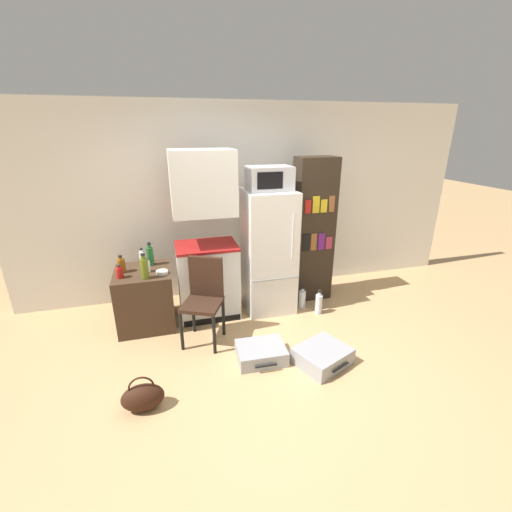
{
  "coord_description": "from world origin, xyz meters",
  "views": [
    {
      "loc": [
        -1.0,
        -2.63,
        2.27
      ],
      "look_at": [
        -0.04,
        0.85,
        0.92
      ],
      "focal_mm": 24.0,
      "sensor_mm": 36.0,
      "label": 1
    }
  ],
  "objects_px": {
    "kitchen_hutch": "(206,244)",
    "bottle_olive_oil": "(144,268)",
    "bottle_green_tall": "(150,256)",
    "handbag": "(143,397)",
    "water_bottle_middle": "(302,299)",
    "bookshelf": "(313,231)",
    "microwave": "(269,178)",
    "bowl": "(162,272)",
    "bottle_amber_beer": "(121,265)",
    "water_bottle_front": "(319,304)",
    "side_table": "(145,298)",
    "refrigerator": "(268,252)",
    "chair": "(204,293)",
    "bottle_milk_white": "(142,258)",
    "suitcase_small_flat": "(322,356)",
    "bottle_clear_short": "(147,266)",
    "suitcase_large_flat": "(261,353)",
    "bottle_ketchup_red": "(120,273)"
  },
  "relations": [
    {
      "from": "handbag",
      "to": "water_bottle_front",
      "type": "distance_m",
      "value": 2.41
    },
    {
      "from": "bottle_green_tall",
      "to": "bottle_olive_oil",
      "type": "relative_size",
      "value": 0.97
    },
    {
      "from": "kitchen_hutch",
      "to": "bottle_green_tall",
      "type": "relative_size",
      "value": 7.19
    },
    {
      "from": "bottle_ketchup_red",
      "to": "water_bottle_front",
      "type": "height_order",
      "value": "bottle_ketchup_red"
    },
    {
      "from": "chair",
      "to": "suitcase_small_flat",
      "type": "relative_size",
      "value": 1.5
    },
    {
      "from": "handbag",
      "to": "water_bottle_middle",
      "type": "relative_size",
      "value": 1.17
    },
    {
      "from": "chair",
      "to": "bottle_ketchup_red",
      "type": "bearing_deg",
      "value": -175.93
    },
    {
      "from": "chair",
      "to": "water_bottle_middle",
      "type": "distance_m",
      "value": 1.44
    },
    {
      "from": "bookshelf",
      "to": "chair",
      "type": "xyz_separation_m",
      "value": [
        -1.57,
        -0.66,
        -0.4
      ]
    },
    {
      "from": "microwave",
      "to": "bookshelf",
      "type": "distance_m",
      "value": 1.01
    },
    {
      "from": "bottle_amber_beer",
      "to": "bowl",
      "type": "relative_size",
      "value": 1.53
    },
    {
      "from": "bottle_clear_short",
      "to": "water_bottle_middle",
      "type": "distance_m",
      "value": 2.02
    },
    {
      "from": "bookshelf",
      "to": "bottle_amber_beer",
      "type": "relative_size",
      "value": 9.42
    },
    {
      "from": "suitcase_large_flat",
      "to": "water_bottle_middle",
      "type": "distance_m",
      "value": 1.24
    },
    {
      "from": "water_bottle_middle",
      "to": "bottle_clear_short",
      "type": "bearing_deg",
      "value": 177.42
    },
    {
      "from": "bottle_milk_white",
      "to": "bookshelf",
      "type": "bearing_deg",
      "value": -0.61
    },
    {
      "from": "bottle_amber_beer",
      "to": "bottle_olive_oil",
      "type": "distance_m",
      "value": 0.37
    },
    {
      "from": "handbag",
      "to": "water_bottle_middle",
      "type": "xyz_separation_m",
      "value": [
        1.99,
        1.3,
        0.01
      ]
    },
    {
      "from": "side_table",
      "to": "bookshelf",
      "type": "distance_m",
      "value": 2.31
    },
    {
      "from": "bookshelf",
      "to": "bottle_olive_oil",
      "type": "relative_size",
      "value": 6.58
    },
    {
      "from": "suitcase_large_flat",
      "to": "water_bottle_middle",
      "type": "xyz_separation_m",
      "value": [
        0.84,
        0.92,
        0.05
      ]
    },
    {
      "from": "microwave",
      "to": "bottle_green_tall",
      "type": "distance_m",
      "value": 1.71
    },
    {
      "from": "bowl",
      "to": "water_bottle_front",
      "type": "xyz_separation_m",
      "value": [
        1.91,
        -0.19,
        -0.58
      ]
    },
    {
      "from": "kitchen_hutch",
      "to": "bottle_clear_short",
      "type": "xyz_separation_m",
      "value": [
        -0.7,
        -0.1,
        -0.18
      ]
    },
    {
      "from": "bottle_ketchup_red",
      "to": "suitcase_small_flat",
      "type": "xyz_separation_m",
      "value": [
        1.96,
        -1.12,
        -0.68
      ]
    },
    {
      "from": "bowl",
      "to": "handbag",
      "type": "relative_size",
      "value": 0.37
    },
    {
      "from": "microwave",
      "to": "bottle_green_tall",
      "type": "bearing_deg",
      "value": 174.21
    },
    {
      "from": "kitchen_hutch",
      "to": "bottle_green_tall",
      "type": "height_order",
      "value": "kitchen_hutch"
    },
    {
      "from": "suitcase_small_flat",
      "to": "kitchen_hutch",
      "type": "bearing_deg",
      "value": 103.12
    },
    {
      "from": "side_table",
      "to": "refrigerator",
      "type": "relative_size",
      "value": 0.45
    },
    {
      "from": "refrigerator",
      "to": "bottle_ketchup_red",
      "type": "bearing_deg",
      "value": -174.66
    },
    {
      "from": "kitchen_hutch",
      "to": "bottle_olive_oil",
      "type": "bearing_deg",
      "value": -158.24
    },
    {
      "from": "side_table",
      "to": "chair",
      "type": "xyz_separation_m",
      "value": [
        0.66,
        -0.49,
        0.22
      ]
    },
    {
      "from": "bottle_green_tall",
      "to": "handbag",
      "type": "height_order",
      "value": "bottle_green_tall"
    },
    {
      "from": "refrigerator",
      "to": "water_bottle_middle",
      "type": "bearing_deg",
      "value": -19.85
    },
    {
      "from": "refrigerator",
      "to": "suitcase_small_flat",
      "type": "distance_m",
      "value": 1.48
    },
    {
      "from": "microwave",
      "to": "bottle_amber_beer",
      "type": "height_order",
      "value": "microwave"
    },
    {
      "from": "bottle_ketchup_red",
      "to": "kitchen_hutch",
      "type": "bearing_deg",
      "value": 11.28
    },
    {
      "from": "bookshelf",
      "to": "side_table",
      "type": "bearing_deg",
      "value": -175.62
    },
    {
      "from": "microwave",
      "to": "bowl",
      "type": "bearing_deg",
      "value": -172.77
    },
    {
      "from": "bottle_green_tall",
      "to": "handbag",
      "type": "xyz_separation_m",
      "value": [
        -0.11,
        -1.6,
        -0.7
      ]
    },
    {
      "from": "water_bottle_front",
      "to": "microwave",
      "type": "bearing_deg",
      "value": 148.51
    },
    {
      "from": "bottle_ketchup_red",
      "to": "bowl",
      "type": "relative_size",
      "value": 1.12
    },
    {
      "from": "bowl",
      "to": "handbag",
      "type": "distance_m",
      "value": 1.43
    },
    {
      "from": "bottle_clear_short",
      "to": "water_bottle_front",
      "type": "xyz_separation_m",
      "value": [
        2.06,
        -0.29,
        -0.63
      ]
    },
    {
      "from": "microwave",
      "to": "bottle_green_tall",
      "type": "xyz_separation_m",
      "value": [
        -1.45,
        0.15,
        -0.89
      ]
    },
    {
      "from": "bottle_milk_white",
      "to": "bottle_olive_oil",
      "type": "relative_size",
      "value": 0.73
    },
    {
      "from": "microwave",
      "to": "bookshelf",
      "type": "height_order",
      "value": "bookshelf"
    },
    {
      "from": "kitchen_hutch",
      "to": "chair",
      "type": "relative_size",
      "value": 2.14
    },
    {
      "from": "chair",
      "to": "handbag",
      "type": "bearing_deg",
      "value": -99.71
    }
  ]
}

